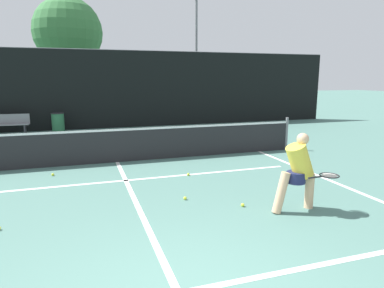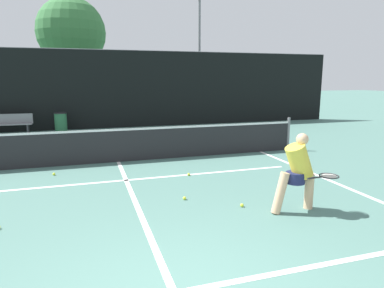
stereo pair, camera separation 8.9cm
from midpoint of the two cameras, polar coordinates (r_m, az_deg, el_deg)
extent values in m
cube|color=white|center=(8.13, -11.29, -5.97)|extent=(8.25, 0.10, 0.01)
cube|color=white|center=(6.91, -9.95, -9.01)|extent=(0.10, 6.30, 0.01)
cube|color=white|center=(8.71, 20.98, -5.35)|extent=(0.10, 7.30, 0.01)
cylinder|color=slate|center=(11.66, 15.26, 1.68)|extent=(0.09, 0.09, 1.07)
cube|color=#232326|center=(9.81, -12.72, -0.27)|extent=(11.00, 0.02, 0.95)
cube|color=white|center=(9.73, -12.83, 2.30)|extent=(11.00, 0.03, 0.06)
cube|color=black|center=(16.50, -15.30, 8.69)|extent=(24.00, 0.06, 3.57)
cylinder|color=slate|center=(16.53, -15.63, 14.95)|extent=(24.00, 0.04, 0.04)
cylinder|color=#DBAD84|center=(6.62, 18.61, -7.41)|extent=(0.16, 0.16, 0.64)
cylinder|color=#DBAD84|center=(6.24, 14.23, -7.86)|extent=(0.33, 0.18, 0.75)
cylinder|color=#1E234C|center=(6.34, 16.54, -5.35)|extent=(0.34, 0.34, 0.20)
cylinder|color=yellow|center=(6.30, 17.12, -2.71)|extent=(0.55, 0.37, 0.69)
sphere|color=#DBAD84|center=(6.25, 17.61, 0.79)|extent=(0.21, 0.21, 0.21)
cylinder|color=#262628|center=(6.26, 19.47, -5.25)|extent=(0.30, 0.05, 0.03)
torus|color=#262628|center=(6.47, 21.55, -4.89)|extent=(0.36, 0.36, 0.02)
cylinder|color=beige|center=(6.47, 21.55, -4.89)|extent=(0.28, 0.28, 0.01)
sphere|color=#D1E033|center=(6.77, -1.54, -9.01)|extent=(0.07, 0.07, 0.07)
sphere|color=#D1E033|center=(9.02, -22.45, -4.72)|extent=(0.07, 0.07, 0.07)
sphere|color=#D1E033|center=(6.48, 8.05, -10.03)|extent=(0.07, 0.07, 0.07)
sphere|color=#D1E033|center=(8.36, -0.92, -5.08)|extent=(0.07, 0.07, 0.07)
cube|color=slate|center=(16.04, -28.86, 2.82)|extent=(1.86, 0.44, 0.04)
cube|color=slate|center=(16.19, -28.79, 3.64)|extent=(1.85, 0.12, 0.42)
cube|color=#333338|center=(15.91, -26.20, 2.20)|extent=(0.06, 0.32, 0.44)
cylinder|color=#28603D|center=(15.95, -21.57, 3.26)|extent=(0.52, 0.52, 0.82)
cylinder|color=black|center=(15.90, -21.68, 4.79)|extent=(0.54, 0.54, 0.04)
cube|color=#B7B7BC|center=(20.79, -1.91, 5.76)|extent=(1.70, 4.54, 0.88)
cube|color=#1E2328|center=(20.52, -1.74, 7.75)|extent=(1.43, 2.73, 0.59)
cylinder|color=black|center=(22.41, -1.06, 5.78)|extent=(0.18, 0.60, 0.60)
cylinder|color=black|center=(19.67, 1.44, 5.04)|extent=(0.18, 0.60, 0.60)
cylinder|color=slate|center=(23.41, 0.61, 14.46)|extent=(0.16, 0.16, 7.50)
cylinder|color=brown|center=(21.82, -19.55, 8.91)|extent=(0.28, 0.28, 3.56)
sphere|color=#38753D|center=(21.96, -20.10, 17.13)|extent=(3.92, 3.92, 3.92)
cube|color=gray|center=(34.50, -17.00, 10.52)|extent=(36.00, 2.40, 4.65)
camera|label=1|loc=(0.04, -90.35, -0.07)|focal=32.00mm
camera|label=2|loc=(0.04, 89.65, 0.07)|focal=32.00mm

